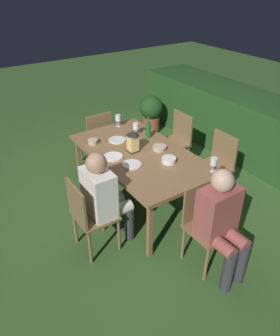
# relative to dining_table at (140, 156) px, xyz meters

# --- Properties ---
(ground_plane) EXTENTS (16.00, 16.00, 0.00)m
(ground_plane) POSITION_rel_dining_table_xyz_m (0.00, 0.00, -0.68)
(ground_plane) COLOR #385B28
(dining_table) EXTENTS (1.83, 1.04, 0.73)m
(dining_table) POSITION_rel_dining_table_xyz_m (0.00, 0.00, 0.00)
(dining_table) COLOR olive
(dining_table) RESTS_ON ground
(chair_side_left_b) EXTENTS (0.42, 0.40, 0.87)m
(chair_side_left_b) POSITION_rel_dining_table_xyz_m (0.41, -0.91, -0.20)
(chair_side_left_b) COLOR brown
(chair_side_left_b) RESTS_ON ground
(person_in_cream) EXTENTS (0.38, 0.47, 1.15)m
(person_in_cream) POSITION_rel_dining_table_xyz_m (0.41, -0.72, -0.05)
(person_in_cream) COLOR white
(person_in_cream) RESTS_ON ground
(chair_side_right_b) EXTENTS (0.42, 0.40, 0.87)m
(chair_side_right_b) POSITION_rel_dining_table_xyz_m (0.41, 0.91, -0.20)
(chair_side_right_b) COLOR brown
(chair_side_right_b) RESTS_ON ground
(chair_head_near) EXTENTS (0.40, 0.42, 0.87)m
(chair_head_near) POSITION_rel_dining_table_xyz_m (-1.16, 0.00, -0.20)
(chair_head_near) COLOR brown
(chair_head_near) RESTS_ON ground
(chair_head_far) EXTENTS (0.40, 0.42, 0.87)m
(chair_head_far) POSITION_rel_dining_table_xyz_m (1.16, 0.00, -0.20)
(chair_head_far) COLOR brown
(chair_head_far) RESTS_ON ground
(person_in_rust) EXTENTS (0.48, 0.38, 1.15)m
(person_in_rust) POSITION_rel_dining_table_xyz_m (1.36, 0.00, -0.05)
(person_in_rust) COLOR #9E4C47
(person_in_rust) RESTS_ON ground
(chair_side_right_a) EXTENTS (0.42, 0.40, 0.87)m
(chair_side_right_a) POSITION_rel_dining_table_xyz_m (-0.41, 0.91, -0.20)
(chair_side_right_a) COLOR brown
(chair_side_right_a) RESTS_ON ground
(lantern_centerpiece) EXTENTS (0.15, 0.15, 0.27)m
(lantern_centerpiece) POSITION_rel_dining_table_xyz_m (-0.08, -0.05, 0.20)
(lantern_centerpiece) COLOR black
(lantern_centerpiece) RESTS_ON dining_table
(green_bottle_on_table) EXTENTS (0.07, 0.07, 0.29)m
(green_bottle_on_table) POSITION_rel_dining_table_xyz_m (-0.28, 0.32, 0.16)
(green_bottle_on_table) COLOR #1E5B2D
(green_bottle_on_table) RESTS_ON dining_table
(wine_glass_a) EXTENTS (0.08, 0.08, 0.17)m
(wine_glass_a) POSITION_rel_dining_table_xyz_m (-0.44, 0.23, 0.17)
(wine_glass_a) COLOR silver
(wine_glass_a) RESTS_ON dining_table
(wine_glass_b) EXTENTS (0.08, 0.08, 0.17)m
(wine_glass_b) POSITION_rel_dining_table_xyz_m (0.80, 0.42, 0.17)
(wine_glass_b) COLOR silver
(wine_glass_b) RESTS_ON dining_table
(wine_glass_c) EXTENTS (0.08, 0.08, 0.17)m
(wine_glass_c) POSITION_rel_dining_table_xyz_m (-0.81, 0.18, 0.17)
(wine_glass_c) COLOR silver
(wine_glass_c) RESTS_ON dining_table
(plate_a) EXTENTS (0.23, 0.23, 0.01)m
(plate_a) POSITION_rel_dining_table_xyz_m (-0.43, -0.06, 0.06)
(plate_a) COLOR silver
(plate_a) RESTS_ON dining_table
(plate_b) EXTENTS (0.22, 0.22, 0.01)m
(plate_b) POSITION_rel_dining_table_xyz_m (0.19, -0.24, 0.06)
(plate_b) COLOR silver
(plate_b) RESTS_ON dining_table
(plate_c) EXTENTS (0.23, 0.23, 0.01)m
(plate_c) POSITION_rel_dining_table_xyz_m (-0.08, -0.33, 0.06)
(plate_c) COLOR white
(plate_c) RESTS_ON dining_table
(bowl_olives) EXTENTS (0.16, 0.16, 0.05)m
(bowl_olives) POSITION_rel_dining_table_xyz_m (0.07, 0.24, 0.07)
(bowl_olives) COLOR #BCAD8E
(bowl_olives) RESTS_ON dining_table
(bowl_bread) EXTENTS (0.12, 0.12, 0.06)m
(bowl_bread) POSITION_rel_dining_table_xyz_m (-0.53, -0.36, 0.08)
(bowl_bread) COLOR #BCAD8E
(bowl_bread) RESTS_ON dining_table
(bowl_salad) EXTENTS (0.17, 0.17, 0.06)m
(bowl_salad) POSITION_rel_dining_table_xyz_m (0.37, 0.15, 0.08)
(bowl_salad) COLOR silver
(bowl_salad) RESTS_ON dining_table
(hedge_backdrop) EXTENTS (4.68, 0.89, 0.95)m
(hedge_backdrop) POSITION_rel_dining_table_xyz_m (0.00, 2.20, -0.21)
(hedge_backdrop) COLOR #234C1E
(hedge_backdrop) RESTS_ON ground
(potted_plant_by_hedge) EXTENTS (0.43, 0.43, 0.69)m
(potted_plant_by_hedge) POSITION_rel_dining_table_xyz_m (-1.69, 1.38, -0.30)
(potted_plant_by_hedge) COLOR brown
(potted_plant_by_hedge) RESTS_ON ground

